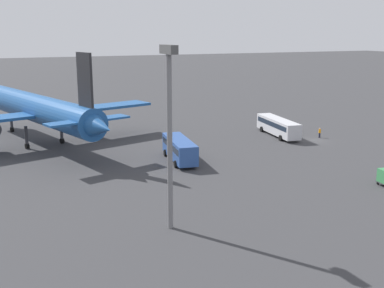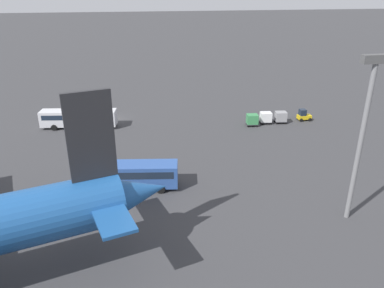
% 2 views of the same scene
% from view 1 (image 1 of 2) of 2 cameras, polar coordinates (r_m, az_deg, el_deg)
% --- Properties ---
extents(ground_plane, '(600.00, 600.00, 0.00)m').
position_cam_1_polar(ground_plane, '(85.19, 14.23, 0.43)').
color(ground_plane, '#38383A').
extents(airplane, '(44.79, 38.78, 15.54)m').
position_cam_1_polar(airplane, '(82.10, -17.64, 3.90)').
color(airplane, '#1E5193').
rests_on(airplane, ground).
extents(shuttle_bus_near, '(13.01, 4.50, 3.06)m').
position_cam_1_polar(shuttle_bus_near, '(87.22, 10.16, 2.16)').
color(shuttle_bus_near, silver).
rests_on(shuttle_bus_near, ground).
extents(shuttle_bus_far, '(10.77, 4.26, 3.20)m').
position_cam_1_polar(shuttle_bus_far, '(69.00, -1.49, -0.48)').
color(shuttle_bus_far, '#2D5199').
rests_on(shuttle_bus_far, ground).
extents(worker_person, '(0.38, 0.38, 1.74)m').
position_cam_1_polar(worker_person, '(87.41, 14.89, 1.29)').
color(worker_person, '#1E1E2D').
rests_on(worker_person, ground).
extents(light_pole, '(2.80, 0.70, 17.10)m').
position_cam_1_polar(light_pole, '(43.48, -2.70, 2.98)').
color(light_pole, slate).
rests_on(light_pole, ground).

